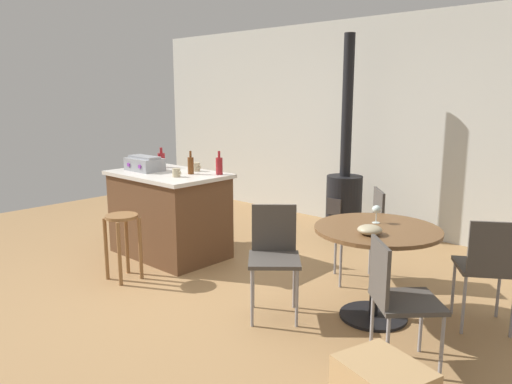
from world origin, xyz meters
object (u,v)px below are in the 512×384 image
(folding_chair_right, at_px, (274,251))
(toolbox, at_px, (145,164))
(bottle_0, at_px, (161,160))
(wooden_stool, at_px, (122,234))
(wood_stove, at_px, (344,190))
(folding_chair_left, at_px, (365,227))
(folding_chair_far, at_px, (488,264))
(folding_chair_near, at_px, (397,295))
(cup_0, at_px, (196,167))
(bottle_2, at_px, (191,165))
(wine_glass, at_px, (377,210))
(kitchen_island, at_px, (169,214))
(serving_bowl, at_px, (370,230))
(bottle_1, at_px, (219,165))
(cup_1, at_px, (176,173))
(dining_table, at_px, (376,249))

(folding_chair_right, xyz_separation_m, toolbox, (-2.10, 0.28, 0.47))
(bottle_0, bearing_deg, wooden_stool, -56.71)
(wood_stove, bearing_deg, folding_chair_left, -50.34)
(folding_chair_far, bearing_deg, folding_chair_near, -105.59)
(cup_0, bearing_deg, bottle_2, -57.86)
(folding_chair_right, bearing_deg, wine_glass, 46.15)
(wooden_stool, distance_m, folding_chair_far, 3.15)
(bottle_0, relative_size, wine_glass, 1.59)
(kitchen_island, distance_m, wood_stove, 2.17)
(wood_stove, distance_m, wine_glass, 2.18)
(wooden_stool, bearing_deg, wood_stove, 74.32)
(wooden_stool, xyz_separation_m, serving_bowl, (2.23, 0.66, 0.32))
(folding_chair_far, distance_m, cup_0, 3.05)
(wine_glass, height_order, serving_bowl, wine_glass)
(folding_chair_near, relative_size, cup_0, 7.24)
(kitchen_island, height_order, folding_chair_left, kitchen_island)
(bottle_0, distance_m, wine_glass, 2.73)
(bottle_1, bearing_deg, wood_stove, 72.62)
(cup_1, bearing_deg, cup_0, 109.73)
(folding_chair_left, bearing_deg, bottle_2, -159.35)
(folding_chair_right, bearing_deg, wood_stove, 109.23)
(wood_stove, relative_size, wine_glass, 17.04)
(wooden_stool, relative_size, cup_0, 5.42)
(wooden_stool, xyz_separation_m, wine_glass, (2.11, 0.98, 0.40))
(folding_chair_right, xyz_separation_m, bottle_1, (-1.30, 0.64, 0.49))
(kitchen_island, xyz_separation_m, bottle_2, (0.26, 0.10, 0.55))
(wood_stove, xyz_separation_m, bottle_2, (-0.75, -1.81, 0.43))
(wooden_stool, distance_m, folding_chair_right, 1.60)
(folding_chair_right, relative_size, cup_1, 7.42)
(folding_chair_near, distance_m, wine_glass, 0.92)
(folding_chair_left, xyz_separation_m, wine_glass, (0.39, -0.53, 0.32))
(folding_chair_near, distance_m, cup_1, 2.67)
(dining_table, bearing_deg, cup_0, 175.93)
(dining_table, relative_size, folding_chair_left, 1.10)
(bottle_2, height_order, serving_bowl, bottle_2)
(folding_chair_left, relative_size, folding_chair_right, 1.00)
(folding_chair_near, bearing_deg, bottle_2, 168.32)
(bottle_0, relative_size, serving_bowl, 1.27)
(folding_chair_far, relative_size, bottle_2, 3.56)
(folding_chair_near, distance_m, wood_stove, 3.02)
(wood_stove, distance_m, toolbox, 2.42)
(wine_glass, bearing_deg, folding_chair_left, 126.84)
(kitchen_island, height_order, bottle_1, bottle_1)
(dining_table, xyz_separation_m, cup_0, (-2.30, 0.16, 0.40))
(folding_chair_left, distance_m, cup_1, 1.94)
(folding_chair_far, relative_size, folding_chair_right, 0.99)
(wooden_stool, relative_size, folding_chair_left, 0.72)
(bottle_2, distance_m, cup_1, 0.23)
(wooden_stool, xyz_separation_m, bottle_1, (0.24, 1.04, 0.56))
(bottle_1, bearing_deg, bottle_0, -173.81)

